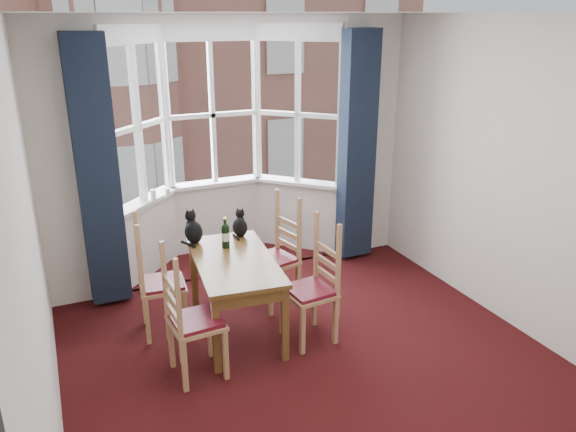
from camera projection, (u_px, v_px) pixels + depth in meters
floor at (328, 380)px, 4.54m from camera, size 4.50×4.50×0.00m
ceiling at (339, 12)px, 3.59m from camera, size 4.50×4.50×0.00m
wall_left at (33, 265)px, 3.30m from camera, size 0.00×4.50×4.50m
wall_right at (539, 186)px, 4.82m from camera, size 0.00×4.50×4.50m
wall_back_pier_left at (70, 168)px, 5.37m from camera, size 0.70×0.12×2.80m
wall_back_pier_right at (366, 139)px, 6.62m from camera, size 0.70×0.12×2.80m
bay_window at (220, 142)px, 6.43m from camera, size 2.76×0.94×2.80m
curtain_left at (98, 175)px, 5.32m from camera, size 0.38×0.22×2.60m
curtain_right at (357, 148)px, 6.40m from camera, size 0.38×0.22×2.60m
dining_table at (235, 269)px, 5.05m from camera, size 0.82×1.34×0.73m
chair_left_near at (185, 325)px, 4.44m from camera, size 0.43×0.44×0.92m
chair_left_far at (152, 286)px, 5.07m from camera, size 0.44×0.46×0.92m
chair_right_near at (318, 290)px, 5.00m from camera, size 0.44×0.45×0.92m
chair_right_far at (281, 258)px, 5.64m from camera, size 0.49×0.50×0.92m
cat_left at (193, 230)px, 5.35m from camera, size 0.18×0.24×0.32m
cat_right at (240, 225)px, 5.52m from camera, size 0.20×0.23×0.27m
wine_bottle at (225, 235)px, 5.22m from camera, size 0.08×0.08×0.30m
candle_tall at (153, 194)px, 6.15m from camera, size 0.06×0.06×0.11m
candle_short at (168, 193)px, 6.24m from camera, size 0.06×0.06×0.09m
street at (81, 166)px, 34.32m from camera, size 80.00×80.00×0.00m
tenement_building at (102, 57)px, 16.04m from camera, size 18.40×7.80×15.20m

